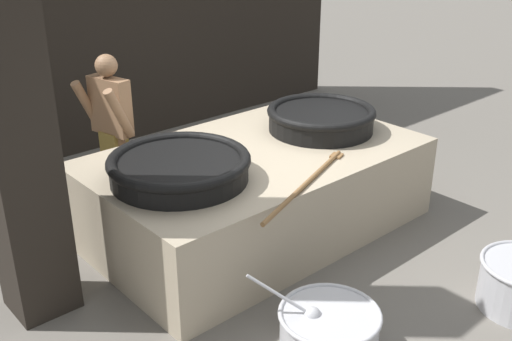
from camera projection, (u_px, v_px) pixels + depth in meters
The scene contains 7 objects.
ground_plane at pixel (256, 227), 6.09m from camera, with size 60.00×60.00×0.00m, color #666059.
hearth_platform at pixel (256, 190), 5.92m from camera, with size 3.20×1.95×0.84m.
giant_wok_near at pixel (179, 166), 5.08m from camera, with size 1.23×1.23×0.23m.
giant_wok_far at pixel (321, 118), 6.22m from camera, with size 1.13×1.13×0.25m.
stirring_paddle at pixel (309, 181), 5.06m from camera, with size 1.51×0.63×0.04m.
cook at pixel (112, 126), 6.23m from camera, with size 0.45×0.65×1.64m.
prep_bowl_vegetables at pixel (329, 329), 4.33m from camera, with size 0.82×0.80×0.64m.
Camera 1 is at (-3.53, -4.00, 2.99)m, focal length 42.00 mm.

